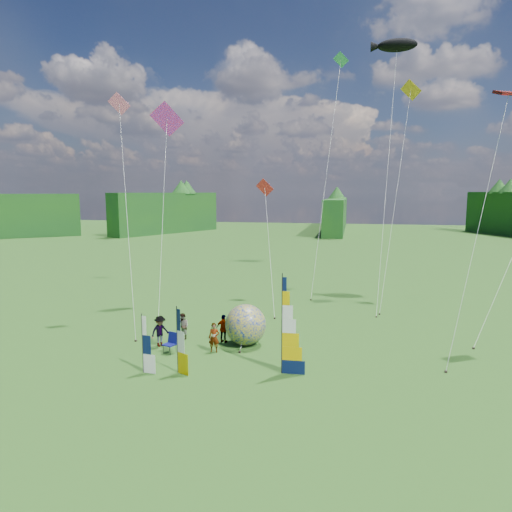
% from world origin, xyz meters
% --- Properties ---
extents(ground, '(220.00, 220.00, 0.00)m').
position_xyz_m(ground, '(0.00, 0.00, 0.00)').
color(ground, '#397A24').
rests_on(ground, ground).
extents(treeline_ring, '(210.00, 210.00, 8.00)m').
position_xyz_m(treeline_ring, '(0.00, 0.00, 4.00)').
color(treeline_ring, '#205615').
rests_on(treeline_ring, ground).
extents(feather_banner_main, '(1.29, 0.15, 4.74)m').
position_xyz_m(feather_banner_main, '(0.56, 2.59, 2.37)').
color(feather_banner_main, '#09143E').
rests_on(feather_banner_main, ground).
extents(side_banner_left, '(0.86, 0.47, 3.20)m').
position_xyz_m(side_banner_left, '(-4.37, 1.61, 1.60)').
color(side_banner_left, '#D7A900').
rests_on(side_banner_left, ground).
extents(side_banner_far, '(0.86, 0.19, 2.84)m').
position_xyz_m(side_banner_far, '(-6.03, 1.29, 1.42)').
color(side_banner_far, white).
rests_on(side_banner_far, ground).
extents(bol_inflatable, '(3.07, 3.07, 2.35)m').
position_xyz_m(bol_inflatable, '(-2.10, 6.32, 1.18)').
color(bol_inflatable, '#001985').
rests_on(bol_inflatable, ground).
extents(spectator_a, '(0.64, 0.47, 1.62)m').
position_xyz_m(spectator_a, '(-3.51, 4.76, 0.81)').
color(spectator_a, '#66594C').
rests_on(spectator_a, ground).
extents(spectator_b, '(0.85, 0.69, 1.56)m').
position_xyz_m(spectator_b, '(-5.97, 6.50, 0.78)').
color(spectator_b, '#66594C').
rests_on(spectator_b, ground).
extents(spectator_c, '(1.01, 1.17, 1.77)m').
position_xyz_m(spectator_c, '(-6.78, 5.04, 0.88)').
color(spectator_c, '#66594C').
rests_on(spectator_c, ground).
extents(spectator_d, '(1.04, 0.59, 1.67)m').
position_xyz_m(spectator_d, '(-3.42, 6.39, 0.83)').
color(spectator_d, '#66594C').
rests_on(spectator_d, ground).
extents(camp_chair, '(0.83, 0.83, 1.13)m').
position_xyz_m(camp_chair, '(-5.82, 4.07, 0.56)').
color(camp_chair, '#0A0E4F').
rests_on(camp_chair, ground).
extents(kite_whale, '(6.55, 16.68, 23.54)m').
position_xyz_m(kite_whale, '(6.36, 20.16, 11.77)').
color(kite_whale, black).
rests_on(kite_whale, ground).
extents(kite_rainbow_delta, '(10.51, 13.35, 16.51)m').
position_xyz_m(kite_rainbow_delta, '(-9.59, 12.36, 8.26)').
color(kite_rainbow_delta, '#FF1B26').
rests_on(kite_rainbow_delta, ground).
extents(kite_parafoil, '(9.76, 11.34, 15.82)m').
position_xyz_m(kite_parafoil, '(10.23, 7.44, 7.91)').
color(kite_parafoil, '#A50E0D').
rests_on(kite_parafoil, ground).
extents(small_kite_red, '(5.46, 10.29, 10.33)m').
position_xyz_m(small_kite_red, '(-2.44, 15.68, 5.17)').
color(small_kite_red, red).
rests_on(small_kite_red, ground).
extents(small_kite_orange, '(8.92, 12.29, 18.53)m').
position_xyz_m(small_kite_orange, '(6.97, 18.73, 9.26)').
color(small_kite_orange, yellow).
rests_on(small_kite_orange, ground).
extents(small_kite_pink, '(8.11, 9.73, 15.95)m').
position_xyz_m(small_kite_pink, '(-10.35, 8.46, 7.97)').
color(small_kite_pink, '#D4597A').
rests_on(small_kite_pink, ground).
extents(small_kite_green, '(4.68, 12.64, 22.40)m').
position_xyz_m(small_kite_green, '(1.39, 22.95, 11.20)').
color(small_kite_green, green).
rests_on(small_kite_green, ground).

